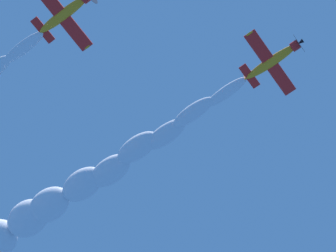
# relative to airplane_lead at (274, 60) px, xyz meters

# --- Properties ---
(airplane_lead) EXTENTS (7.35, 8.20, 2.35)m
(airplane_lead) POSITION_rel_airplane_lead_xyz_m (0.00, 0.00, 0.00)
(airplane_lead) COLOR orange
(airplane_left_wingman) EXTENTS (7.35, 8.20, 2.58)m
(airplane_left_wingman) POSITION_rel_airplane_lead_xyz_m (-9.03, -20.18, -2.41)
(airplane_left_wingman) COLOR orange
(smoke_trail_lead) EXTENTS (38.36, 13.26, 4.94)m
(smoke_trail_lead) POSITION_rel_airplane_lead_xyz_m (-28.44, -7.72, 1.35)
(smoke_trail_lead) COLOR white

